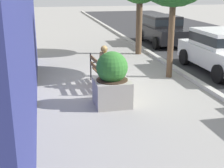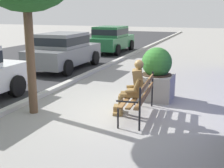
{
  "view_description": "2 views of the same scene",
  "coord_description": "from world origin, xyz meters",
  "px_view_note": "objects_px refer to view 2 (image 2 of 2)",
  "views": [
    {
      "loc": [
        9.76,
        -2.1,
        3.17
      ],
      "look_at": [
        1.76,
        -0.33,
        0.6
      ],
      "focal_mm": 50.87,
      "sensor_mm": 36.0,
      "label": 1
    },
    {
      "loc": [
        -6.64,
        -2.1,
        2.5
      ],
      "look_at": [
        0.12,
        0.42,
        0.75
      ],
      "focal_mm": 48.84,
      "sensor_mm": 36.0,
      "label": 2
    }
  ],
  "objects_px": {
    "park_bench": "(140,95)",
    "concrete_planter": "(156,75)",
    "parked_car_green": "(111,38)",
    "parked_car_grey": "(64,50)",
    "bronze_statue_seated": "(132,88)"
  },
  "relations": [
    {
      "from": "park_bench",
      "to": "concrete_planter",
      "type": "distance_m",
      "value": 1.64
    },
    {
      "from": "bronze_statue_seated",
      "to": "parked_car_grey",
      "type": "distance_m",
      "value": 6.59
    },
    {
      "from": "park_bench",
      "to": "parked_car_green",
      "type": "xyz_separation_m",
      "value": [
        10.67,
        4.74,
        0.3
      ]
    },
    {
      "from": "parked_car_grey",
      "to": "parked_car_green",
      "type": "xyz_separation_m",
      "value": [
        5.84,
        0.0,
        0.0
      ]
    },
    {
      "from": "bronze_statue_seated",
      "to": "parked_car_green",
      "type": "xyz_separation_m",
      "value": [
        10.62,
        4.53,
        0.17
      ]
    },
    {
      "from": "park_bench",
      "to": "parked_car_grey",
      "type": "distance_m",
      "value": 6.78
    },
    {
      "from": "bronze_statue_seated",
      "to": "concrete_planter",
      "type": "distance_m",
      "value": 1.6
    },
    {
      "from": "park_bench",
      "to": "bronze_statue_seated",
      "type": "height_order",
      "value": "bronze_statue_seated"
    },
    {
      "from": "parked_car_grey",
      "to": "park_bench",
      "type": "bearing_deg",
      "value": -135.55
    },
    {
      "from": "bronze_statue_seated",
      "to": "parked_car_grey",
      "type": "xyz_separation_m",
      "value": [
        4.78,
        4.53,
        0.17
      ]
    },
    {
      "from": "parked_car_green",
      "to": "bronze_statue_seated",
      "type": "bearing_deg",
      "value": -156.9
    },
    {
      "from": "park_bench",
      "to": "parked_car_green",
      "type": "height_order",
      "value": "parked_car_green"
    },
    {
      "from": "parked_car_grey",
      "to": "parked_car_green",
      "type": "height_order",
      "value": "same"
    },
    {
      "from": "bronze_statue_seated",
      "to": "parked_car_green",
      "type": "relative_size",
      "value": 0.33
    },
    {
      "from": "park_bench",
      "to": "parked_car_grey",
      "type": "xyz_separation_m",
      "value": [
        4.83,
        4.74,
        0.3
      ]
    }
  ]
}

